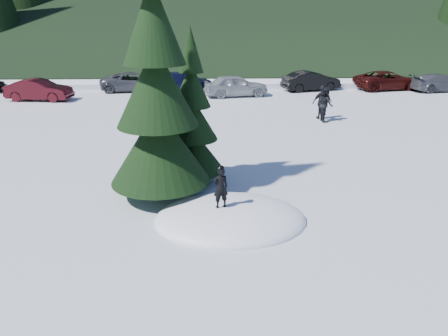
{
  "coord_description": "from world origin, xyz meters",
  "views": [
    {
      "loc": [
        -0.5,
        -11.51,
        5.84
      ],
      "look_at": [
        -0.15,
        1.45,
        1.1
      ],
      "focal_mm": 35.0,
      "sensor_mm": 36.0,
      "label": 1
    }
  ],
  "objects_px": {
    "child_skier": "(221,188)",
    "car_4": "(236,85)",
    "car_7": "(440,83)",
    "adult_0": "(326,104)",
    "spruce_tall": "(157,97)",
    "spruce_short": "(192,124)",
    "car_6": "(387,80)",
    "car_2": "(134,82)",
    "car_3": "(182,81)",
    "adult_1": "(322,102)",
    "car_1": "(39,90)",
    "car_5": "(311,81)"
  },
  "relations": [
    {
      "from": "spruce_tall",
      "to": "spruce_short",
      "type": "bearing_deg",
      "value": 54.46
    },
    {
      "from": "adult_0",
      "to": "adult_1",
      "type": "xyz_separation_m",
      "value": [
        -0.07,
        0.56,
        0.0
      ]
    },
    {
      "from": "adult_0",
      "to": "car_6",
      "type": "bearing_deg",
      "value": -39.57
    },
    {
      "from": "car_1",
      "to": "car_7",
      "type": "relative_size",
      "value": 0.97
    },
    {
      "from": "car_3",
      "to": "spruce_tall",
      "type": "bearing_deg",
      "value": 175.97
    },
    {
      "from": "adult_0",
      "to": "car_4",
      "type": "bearing_deg",
      "value": 27.83
    },
    {
      "from": "car_7",
      "to": "adult_0",
      "type": "bearing_deg",
      "value": 120.08
    },
    {
      "from": "spruce_tall",
      "to": "car_4",
      "type": "distance_m",
      "value": 18.01
    },
    {
      "from": "spruce_short",
      "to": "car_1",
      "type": "distance_m",
      "value": 18.61
    },
    {
      "from": "car_1",
      "to": "car_3",
      "type": "distance_m",
      "value": 10.06
    },
    {
      "from": "car_7",
      "to": "car_4",
      "type": "bearing_deg",
      "value": 86.23
    },
    {
      "from": "car_2",
      "to": "car_3",
      "type": "bearing_deg",
      "value": -90.85
    },
    {
      "from": "car_3",
      "to": "car_5",
      "type": "relative_size",
      "value": 1.07
    },
    {
      "from": "car_7",
      "to": "car_3",
      "type": "bearing_deg",
      "value": 77.84
    },
    {
      "from": "car_1",
      "to": "car_3",
      "type": "height_order",
      "value": "car_1"
    },
    {
      "from": "spruce_short",
      "to": "car_6",
      "type": "height_order",
      "value": "spruce_short"
    },
    {
      "from": "child_skier",
      "to": "car_5",
      "type": "height_order",
      "value": "child_skier"
    },
    {
      "from": "car_6",
      "to": "car_5",
      "type": "bearing_deg",
      "value": 80.94
    },
    {
      "from": "spruce_short",
      "to": "car_7",
      "type": "relative_size",
      "value": 1.21
    },
    {
      "from": "adult_0",
      "to": "car_2",
      "type": "relative_size",
      "value": 0.38
    },
    {
      "from": "spruce_tall",
      "to": "car_1",
      "type": "distance_m",
      "value": 19.35
    },
    {
      "from": "car_1",
      "to": "car_6",
      "type": "distance_m",
      "value": 25.33
    },
    {
      "from": "car_1",
      "to": "car_7",
      "type": "height_order",
      "value": "car_1"
    },
    {
      "from": "car_3",
      "to": "car_6",
      "type": "relative_size",
      "value": 0.94
    },
    {
      "from": "spruce_short",
      "to": "car_6",
      "type": "distance_m",
      "value": 23.38
    },
    {
      "from": "adult_1",
      "to": "child_skier",
      "type": "bearing_deg",
      "value": 56.58
    },
    {
      "from": "car_3",
      "to": "car_4",
      "type": "bearing_deg",
      "value": -127.4
    },
    {
      "from": "child_skier",
      "to": "car_6",
      "type": "distance_m",
      "value": 25.58
    },
    {
      "from": "spruce_tall",
      "to": "child_skier",
      "type": "relative_size",
      "value": 7.17
    },
    {
      "from": "adult_1",
      "to": "car_6",
      "type": "bearing_deg",
      "value": -136.06
    },
    {
      "from": "spruce_tall",
      "to": "adult_0",
      "type": "bearing_deg",
      "value": 51.91
    },
    {
      "from": "child_skier",
      "to": "car_4",
      "type": "relative_size",
      "value": 0.27
    },
    {
      "from": "child_skier",
      "to": "spruce_short",
      "type": "bearing_deg",
      "value": -91.95
    },
    {
      "from": "car_5",
      "to": "car_7",
      "type": "relative_size",
      "value": 0.99
    },
    {
      "from": "car_3",
      "to": "adult_1",
      "type": "bearing_deg",
      "value": -143.62
    },
    {
      "from": "car_4",
      "to": "car_3",
      "type": "bearing_deg",
      "value": 48.56
    },
    {
      "from": "child_skier",
      "to": "car_6",
      "type": "relative_size",
      "value": 0.24
    },
    {
      "from": "spruce_short",
      "to": "car_2",
      "type": "distance_m",
      "value": 19.17
    },
    {
      "from": "child_skier",
      "to": "adult_0",
      "type": "distance_m",
      "value": 13.4
    },
    {
      "from": "spruce_tall",
      "to": "adult_1",
      "type": "xyz_separation_m",
      "value": [
        7.83,
        10.63,
        -2.38
      ]
    },
    {
      "from": "car_1",
      "to": "car_2",
      "type": "height_order",
      "value": "car_1"
    },
    {
      "from": "spruce_tall",
      "to": "car_7",
      "type": "xyz_separation_m",
      "value": [
        18.74,
        19.1,
        -2.67
      ]
    },
    {
      "from": "car_2",
      "to": "car_6",
      "type": "bearing_deg",
      "value": -92.26
    },
    {
      "from": "car_1",
      "to": "car_7",
      "type": "xyz_separation_m",
      "value": [
        28.7,
        2.72,
        -0.07
      ]
    },
    {
      "from": "spruce_tall",
      "to": "car_6",
      "type": "xyz_separation_m",
      "value": [
        15.12,
        19.99,
        -2.62
      ]
    },
    {
      "from": "adult_0",
      "to": "car_1",
      "type": "distance_m",
      "value": 18.94
    },
    {
      "from": "spruce_short",
      "to": "car_2",
      "type": "height_order",
      "value": "spruce_short"
    },
    {
      "from": "child_skier",
      "to": "adult_0",
      "type": "xyz_separation_m",
      "value": [
        5.98,
        11.99,
        -0.14
      ]
    },
    {
      "from": "spruce_tall",
      "to": "adult_1",
      "type": "relative_size",
      "value": 4.57
    },
    {
      "from": "child_skier",
      "to": "car_3",
      "type": "relative_size",
      "value": 0.25
    }
  ]
}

